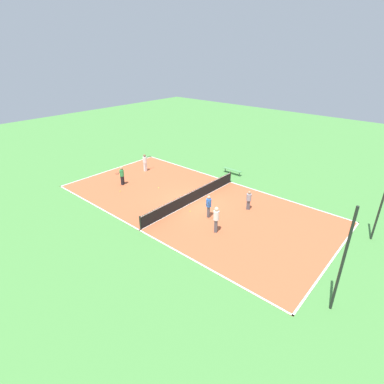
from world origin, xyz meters
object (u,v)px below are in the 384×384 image
Objects in this scene: tennis_net at (192,196)px; player_baseline_gray at (249,199)px; tennis_ball_near_net at (120,191)px; fence_post_back_right at (343,262)px; player_far_white at (216,218)px; tennis_ball_left_sideline at (190,211)px; tennis_ball_midcourt at (159,188)px; bench at (232,170)px; player_near_blue at (209,205)px; player_far_green at (122,175)px; fence_post_back_left at (382,201)px; player_near_white at (145,161)px.

player_baseline_gray is (-1.88, 3.79, 0.31)m from tennis_net.
tennis_ball_near_net is 17.47m from fence_post_back_right.
tennis_ball_left_sideline is (-0.87, -2.97, -1.00)m from player_far_white.
player_far_white is 9.60m from tennis_ball_near_net.
bench is at bearing 157.18° from tennis_ball_midcourt.
player_near_blue reaches higher than player_far_green.
tennis_net is at bearing 88.50° from tennis_ball_midcourt.
tennis_net is at bearing 31.36° from player_far_white.
bench is (-6.85, -0.99, -0.13)m from tennis_net.
fence_post_back_left is (-3.64, 11.52, 2.10)m from tennis_net.
player_baseline_gray reaches higher than tennis_net.
fence_post_back_left is at bearing -89.14° from player_near_white.
fence_post_back_left is at bearing 180.00° from fence_post_back_right.
tennis_ball_near_net is 18.46m from fence_post_back_left.
player_near_white is at bearing -106.33° from fence_post_back_right.
player_near_white is 24.64× the size of tennis_ball_left_sideline.
tennis_net is at bearing -108.57° from player_near_white.
player_far_white is 1.12× the size of player_far_green.
tennis_ball_near_net is at bearing 26.49° from player_far_green.
tennis_ball_near_net is 6.69m from tennis_ball_left_sideline.
player_far_white is (2.07, 3.82, 0.53)m from tennis_net.
player_far_white is 26.34× the size of tennis_ball_left_sideline.
tennis_net is at bearing 84.84° from player_far_green.
fence_post_back_right is at bearing -131.80° from player_far_white.
player_far_green reaches higher than tennis_ball_midcourt.
tennis_ball_midcourt is 1.00× the size of tennis_ball_left_sideline.
tennis_ball_midcourt is at bearing -14.30° from player_baseline_gray.
tennis_net is 150.44× the size of tennis_ball_near_net.
tennis_net is 6.24m from tennis_ball_near_net.
player_near_blue is 24.03× the size of tennis_ball_left_sideline.
tennis_ball_midcourt is at bearing -120.18° from player_near_white.
player_far_green is at bearing 56.32° from player_far_white.
tennis_ball_left_sideline is at bearing 74.49° from tennis_ball_midcourt.
player_far_green is at bearing -61.83° from tennis_ball_midcourt.
player_near_blue reaches higher than tennis_ball_midcourt.
tennis_ball_midcourt is 0.01× the size of fence_post_back_left.
player_near_blue is (-1.19, -1.54, -0.10)m from player_far_white.
player_baseline_gray is at bearing 116.45° from tennis_net.
tennis_ball_left_sideline is (-1.25, 6.57, 0.00)m from tennis_ball_near_net.
tennis_net is at bearing -81.80° from bench.
fence_post_back_right reaches higher than tennis_net.
tennis_ball_midcourt is at bearing -103.70° from fence_post_back_right.
tennis_ball_midcourt is at bearing -105.51° from tennis_ball_left_sideline.
player_far_white is at bearing 61.60° from tennis_net.
player_far_green reaches higher than tennis_ball_near_net.
player_baseline_gray is 0.28× the size of fence_post_back_right.
player_far_white reaches higher than tennis_ball_left_sideline.
tennis_ball_near_net is (9.30, -4.73, -0.34)m from bench.
player_near_blue is (2.76, -1.50, 0.12)m from player_baseline_gray.
fence_post_back_left is (-1.76, 7.73, 1.78)m from player_baseline_gray.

